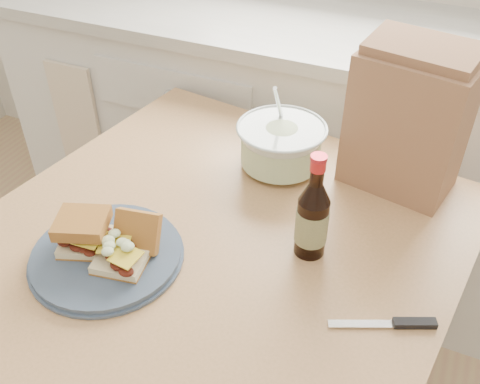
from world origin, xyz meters
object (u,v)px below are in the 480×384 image
at_px(beer_bottle, 312,218).
at_px(plate, 107,255).
at_px(dining_table, 217,273).
at_px(paper_bag, 407,124).
at_px(coleslaw_bowl, 281,147).

bearing_deg(beer_bottle, plate, -161.29).
relative_size(dining_table, beer_bottle, 4.69).
bearing_deg(paper_bag, plate, -122.08).
bearing_deg(coleslaw_bowl, paper_bag, 11.22).
xyz_separation_m(beer_bottle, paper_bag, (0.11, 0.30, 0.07)).
distance_m(dining_table, plate, 0.25).
xyz_separation_m(plate, coleslaw_bowl, (0.20, 0.43, 0.05)).
bearing_deg(paper_bag, beer_bottle, -98.38).
relative_size(dining_table, plate, 3.68).
xyz_separation_m(dining_table, beer_bottle, (0.19, 0.03, 0.20)).
relative_size(beer_bottle, paper_bag, 0.74).
distance_m(beer_bottle, paper_bag, 0.33).
distance_m(dining_table, paper_bag, 0.53).
height_order(coleslaw_bowl, paper_bag, paper_bag).
bearing_deg(beer_bottle, paper_bag, 61.35).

